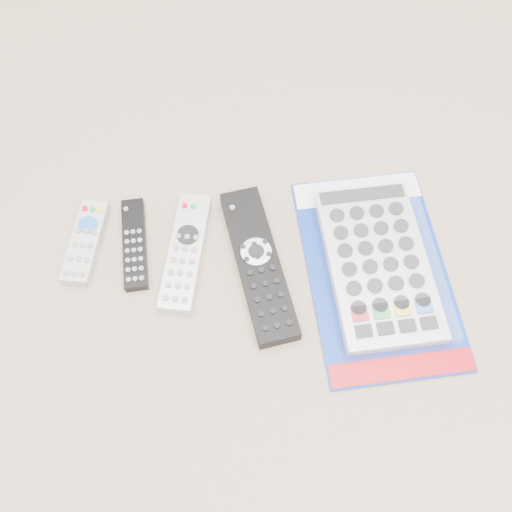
{
  "coord_description": "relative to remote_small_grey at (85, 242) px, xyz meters",
  "views": [
    {
      "loc": [
        -0.01,
        -0.4,
        0.8
      ],
      "look_at": [
        0.02,
        0.01,
        0.01
      ],
      "focal_mm": 40.0,
      "sensor_mm": 36.0,
      "label": 1
    }
  ],
  "objects": [
    {
      "name": "remote_small_grey",
      "position": [
        0.0,
        0.0,
        0.0
      ],
      "size": [
        0.07,
        0.15,
        0.02
      ],
      "rotation": [
        0.0,
        0.0,
        -0.19
      ],
      "color": "#A5A5A7",
      "rests_on": "ground"
    },
    {
      "name": "jumbo_remote_packaged",
      "position": [
        0.45,
        -0.08,
        0.01
      ],
      "size": [
        0.23,
        0.36,
        0.05
      ],
      "rotation": [
        0.0,
        0.0,
        0.05
      ],
      "color": "#0E309B",
      "rests_on": "ground"
    },
    {
      "name": "remote_silver_dvd",
      "position": [
        0.16,
        -0.03,
        0.0
      ],
      "size": [
        0.09,
        0.21,
        0.02
      ],
      "rotation": [
        0.0,
        0.0,
        -0.19
      ],
      "color": "#B8B8BD",
      "rests_on": "ground"
    },
    {
      "name": "remote_slim_black",
      "position": [
        0.08,
        -0.01,
        -0.0
      ],
      "size": [
        0.05,
        0.16,
        0.02
      ],
      "rotation": [
        0.0,
        0.0,
        0.06
      ],
      "color": "black",
      "rests_on": "ground"
    },
    {
      "name": "remote_large_black",
      "position": [
        0.27,
        -0.06,
        0.0
      ],
      "size": [
        0.11,
        0.27,
        0.03
      ],
      "rotation": [
        0.0,
        0.0,
        0.17
      ],
      "color": "black",
      "rests_on": "ground"
    }
  ]
}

